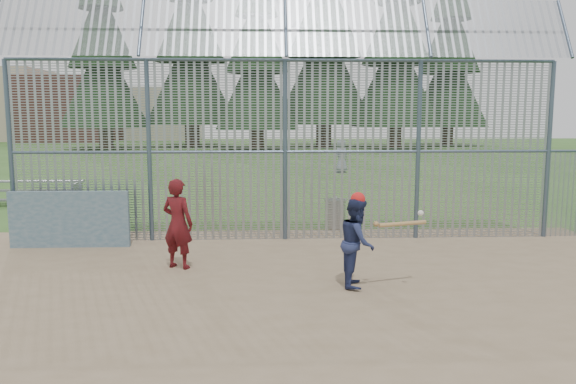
{
  "coord_description": "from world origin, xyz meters",
  "views": [
    {
      "loc": [
        -0.48,
        -8.98,
        2.8
      ],
      "look_at": [
        0.0,
        2.0,
        1.3
      ],
      "focal_mm": 35.0,
      "sensor_mm": 36.0,
      "label": 1
    }
  ],
  "objects_px": {
    "batter": "(357,242)",
    "bleacher": "(33,192)",
    "trash_can": "(335,213)",
    "onlooker": "(178,224)",
    "dugout_wall": "(69,219)"
  },
  "relations": [
    {
      "from": "batter",
      "to": "bleacher",
      "type": "bearing_deg",
      "value": 54.55
    },
    {
      "from": "trash_can",
      "to": "onlooker",
      "type": "bearing_deg",
      "value": -133.05
    },
    {
      "from": "dugout_wall",
      "to": "batter",
      "type": "relative_size",
      "value": 1.71
    },
    {
      "from": "batter",
      "to": "trash_can",
      "type": "bearing_deg",
      "value": 7.12
    },
    {
      "from": "dugout_wall",
      "to": "trash_can",
      "type": "bearing_deg",
      "value": 17.25
    },
    {
      "from": "trash_can",
      "to": "bleacher",
      "type": "relative_size",
      "value": 0.27
    },
    {
      "from": "trash_can",
      "to": "dugout_wall",
      "type": "bearing_deg",
      "value": -162.75
    },
    {
      "from": "dugout_wall",
      "to": "bleacher",
      "type": "height_order",
      "value": "dugout_wall"
    },
    {
      "from": "batter",
      "to": "bleacher",
      "type": "height_order",
      "value": "batter"
    },
    {
      "from": "bleacher",
      "to": "trash_can",
      "type": "bearing_deg",
      "value": -24.89
    },
    {
      "from": "bleacher",
      "to": "batter",
      "type": "bearing_deg",
      "value": -45.63
    },
    {
      "from": "onlooker",
      "to": "trash_can",
      "type": "xyz_separation_m",
      "value": [
        3.35,
        3.59,
        -0.47
      ]
    },
    {
      "from": "dugout_wall",
      "to": "trash_can",
      "type": "distance_m",
      "value": 6.18
    },
    {
      "from": "bleacher",
      "to": "onlooker",
      "type": "bearing_deg",
      "value": -53.61
    },
    {
      "from": "dugout_wall",
      "to": "batter",
      "type": "bearing_deg",
      "value": -27.9
    }
  ]
}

